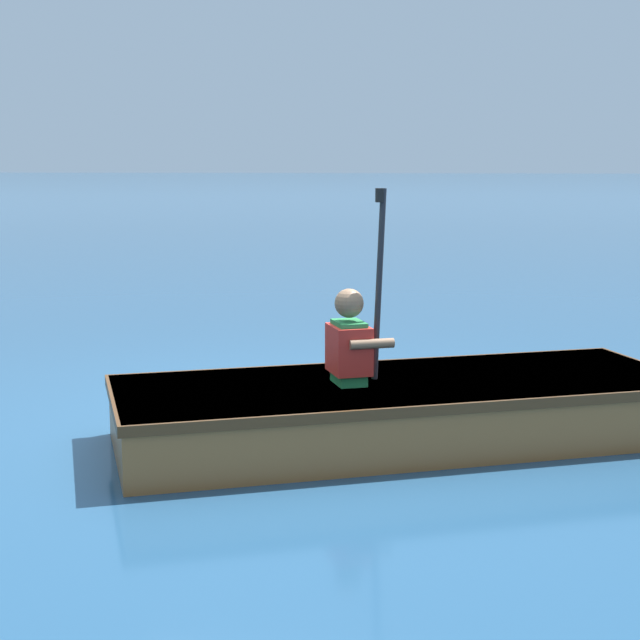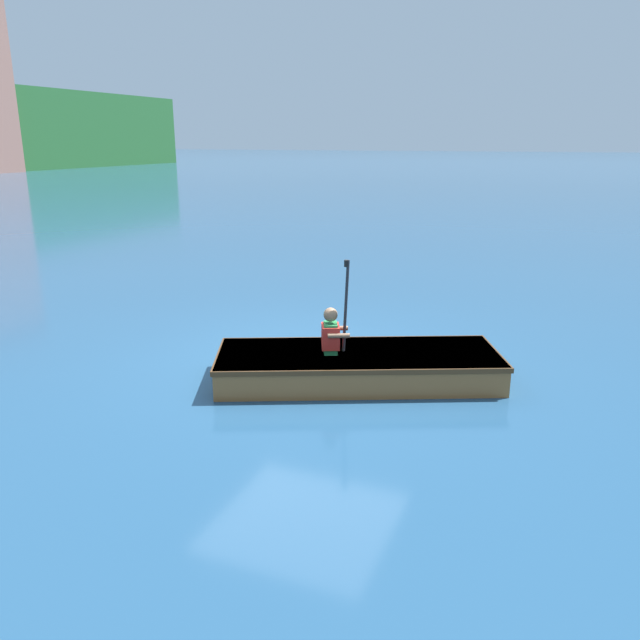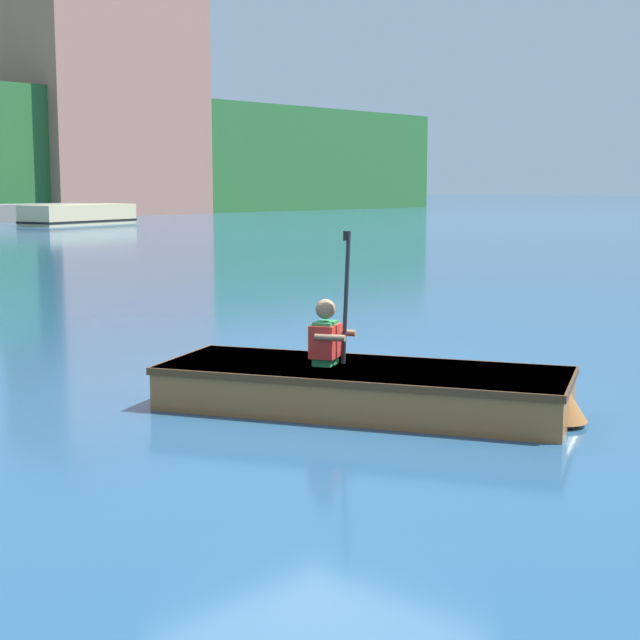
% 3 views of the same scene
% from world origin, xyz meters
% --- Properties ---
extents(ground_plane, '(300.00, 300.00, 0.00)m').
position_xyz_m(ground_plane, '(0.00, 0.00, 0.00)').
color(ground_plane, navy).
extents(rowboat_foreground, '(2.53, 3.62, 0.37)m').
position_xyz_m(rowboat_foreground, '(-0.42, -0.96, 0.21)').
color(rowboat_foreground, '#935B2D').
rests_on(rowboat_foreground, ground).
extents(person_paddler, '(0.43, 0.43, 1.13)m').
position_xyz_m(person_paddler, '(-0.57, -0.62, 0.62)').
color(person_paddler, '#267F3F').
rests_on(person_paddler, rowboat_foreground).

